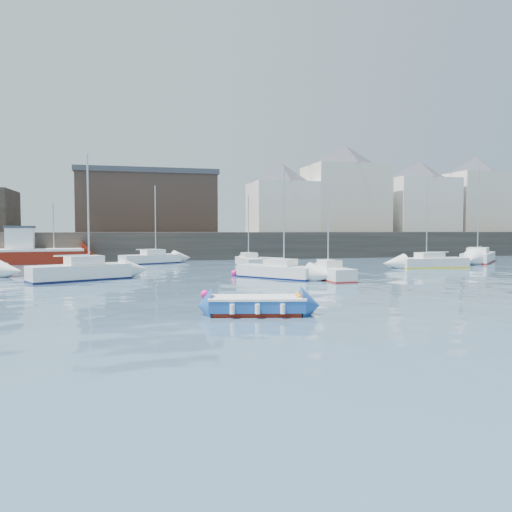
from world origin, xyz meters
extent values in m
plane|color=#2D4760|center=(0.00, 0.00, 0.00)|extent=(220.00, 220.00, 0.00)
cube|color=#28231E|center=(0.00, 35.00, 1.50)|extent=(90.00, 5.00, 3.00)
cube|color=#28231E|center=(0.00, 53.00, 1.40)|extent=(90.00, 32.00, 2.80)
cube|color=beige|center=(20.00, 42.00, 7.30)|extent=(10.00, 8.00, 9.00)
pyramid|color=#3A3D44|center=(20.00, 42.00, 13.20)|extent=(13.36, 13.36, 2.80)
cube|color=white|center=(31.00, 41.50, 6.55)|extent=(9.00, 7.00, 7.50)
pyramid|color=#3A3D44|center=(31.00, 41.50, 11.53)|extent=(11.88, 11.88, 2.45)
cube|color=beige|center=(40.00, 41.50, 7.05)|extent=(8.00, 7.00, 8.50)
pyramid|color=#3A3D44|center=(40.00, 41.50, 12.53)|extent=(11.14, 11.14, 2.45)
cube|color=white|center=(11.00, 41.50, 6.05)|extent=(8.00, 7.00, 6.50)
pyramid|color=#3A3D44|center=(11.00, 41.50, 10.53)|extent=(11.14, 11.14, 2.45)
cube|color=#3D2D26|center=(-6.00, 43.00, 6.30)|extent=(16.00, 10.00, 7.00)
cube|color=#3A3D44|center=(-6.00, 43.00, 10.10)|extent=(16.40, 10.40, 0.60)
cube|color=maroon|center=(-3.54, -1.96, 0.08)|extent=(3.52, 2.06, 0.16)
cube|color=#1D4D9E|center=(-3.54, -1.96, 0.39)|extent=(3.84, 2.31, 0.45)
cube|color=white|center=(-3.54, -1.96, 0.66)|extent=(3.92, 2.36, 0.08)
cube|color=white|center=(-3.54, -1.96, 0.46)|extent=(3.04, 1.70, 0.41)
cube|color=tan|center=(-3.54, -1.96, 0.56)|extent=(0.49, 1.11, 0.06)
cylinder|color=white|center=(-4.24, -0.90, 0.36)|extent=(0.18, 0.18, 0.36)
cylinder|color=white|center=(-4.63, -2.60, 0.36)|extent=(0.18, 0.18, 0.36)
cylinder|color=white|center=(-3.34, -1.11, 0.36)|extent=(0.18, 0.18, 0.36)
cylinder|color=white|center=(-3.73, -2.81, 0.36)|extent=(0.18, 0.18, 0.36)
cylinder|color=white|center=(-2.44, -1.32, 0.36)|extent=(0.18, 0.18, 0.36)
cylinder|color=white|center=(-2.83, -3.02, 0.36)|extent=(0.18, 0.18, 0.36)
cube|color=maroon|center=(-17.00, 31.50, 0.61)|extent=(9.09, 4.10, 1.21)
cube|color=white|center=(-17.00, 31.50, 1.32)|extent=(9.09, 4.10, 0.22)
cube|color=white|center=(-18.31, 31.38, 2.43)|extent=(2.62, 2.42, 1.99)
cube|color=#3A3D44|center=(-18.31, 31.38, 3.53)|extent=(2.86, 2.66, 0.22)
cylinder|color=silver|center=(-15.35, 31.65, 3.64)|extent=(0.11, 0.11, 4.41)
cube|color=silver|center=(-11.34, 13.44, 0.51)|extent=(6.47, 4.37, 1.01)
cube|color=#121641|center=(-11.34, 13.44, 0.07)|extent=(6.53, 4.41, 0.14)
cube|color=silver|center=(-11.06, 13.57, 1.30)|extent=(2.59, 2.25, 0.56)
cylinder|color=silver|center=(-10.78, 13.70, 4.58)|extent=(0.11, 0.11, 7.13)
cube|color=silver|center=(1.41, 11.81, 0.42)|extent=(4.89, 5.47, 0.84)
cube|color=#071041|center=(1.41, 11.81, 0.06)|extent=(4.94, 5.53, 0.11)
cube|color=silver|center=(1.58, 11.59, 1.07)|extent=(2.27, 2.36, 0.47)
cylinder|color=silver|center=(1.76, 11.37, 4.05)|extent=(0.09, 0.09, 6.42)
cube|color=silver|center=(4.45, 9.74, 0.41)|extent=(1.63, 4.64, 0.83)
cube|color=maroon|center=(4.45, 9.74, 0.06)|extent=(1.64, 4.68, 0.11)
cube|color=silver|center=(4.44, 9.97, 1.06)|extent=(1.16, 1.64, 0.46)
cylinder|color=silver|center=(4.43, 10.20, 3.47)|extent=(0.09, 0.09, 5.28)
cube|color=silver|center=(17.12, 17.47, 0.42)|extent=(6.04, 1.94, 0.84)
cube|color=yellow|center=(17.12, 17.47, 0.06)|extent=(6.10, 1.96, 0.11)
cube|color=silver|center=(16.82, 17.47, 1.07)|extent=(2.11, 1.45, 0.46)
cylinder|color=silver|center=(16.52, 17.47, 4.31)|extent=(0.09, 0.09, 6.94)
cube|color=silver|center=(2.16, 22.65, 0.39)|extent=(1.70, 4.85, 0.79)
cube|color=#194DAD|center=(2.16, 22.65, 0.05)|extent=(1.71, 4.90, 0.10)
cube|color=silver|center=(2.16, 22.89, 1.00)|extent=(1.21, 1.72, 0.44)
cylinder|color=silver|center=(2.15, 23.13, 3.54)|extent=(0.09, 0.09, 5.52)
cube|color=silver|center=(25.76, 22.56, 0.48)|extent=(6.98, 6.93, 0.96)
cube|color=maroon|center=(25.76, 22.56, 0.06)|extent=(7.05, 7.00, 0.13)
cube|color=silver|center=(25.50, 22.30, 1.22)|extent=(3.11, 3.10, 0.53)
cylinder|color=silver|center=(25.23, 22.03, 5.24)|extent=(0.11, 0.11, 8.57)
cube|color=silver|center=(-6.25, 28.72, 0.43)|extent=(6.03, 4.15, 0.87)
cube|color=#0F163C|center=(-6.25, 28.72, 0.06)|extent=(6.09, 4.20, 0.12)
cube|color=silver|center=(-5.99, 28.84, 1.11)|extent=(2.43, 2.12, 0.48)
cylinder|color=silver|center=(-5.73, 28.97, 4.20)|extent=(0.10, 0.10, 6.66)
sphere|color=#FF1492|center=(-4.77, 3.24, 0.00)|extent=(0.40, 0.40, 0.40)
sphere|color=#FF1492|center=(3.47, 10.86, 0.00)|extent=(0.36, 0.36, 0.36)
sphere|color=#FF1492|center=(-1.05, 14.18, 0.00)|extent=(0.43, 0.43, 0.43)
camera|label=1|loc=(-8.27, -20.31, 3.25)|focal=35.00mm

